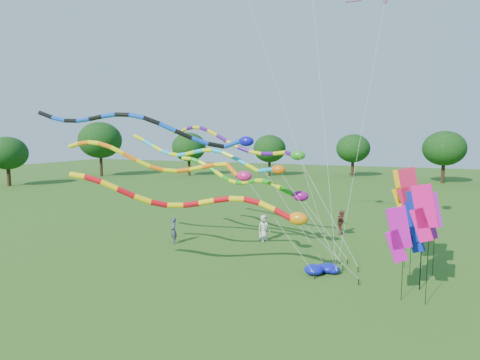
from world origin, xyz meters
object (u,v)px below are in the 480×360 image
at_px(tube_kite_red, 217,204).
at_px(tube_kite_orange, 178,164).
at_px(person_b, 174,231).
at_px(person_c, 342,222).
at_px(blue_nylon_heap, 325,270).
at_px(person_a, 264,228).

height_order(tube_kite_red, tube_kite_orange, tube_kite_orange).
bearing_deg(person_b, person_c, 79.87).
height_order(blue_nylon_heap, person_c, person_c).
distance_m(tube_kite_red, blue_nylon_heap, 6.61).
distance_m(blue_nylon_heap, person_b, 10.54).
distance_m(tube_kite_red, tube_kite_orange, 3.27).
height_order(tube_kite_orange, person_a, tube_kite_orange).
bearing_deg(tube_kite_red, person_b, 120.17).
height_order(tube_kite_orange, blue_nylon_heap, tube_kite_orange).
distance_m(tube_kite_orange, blue_nylon_heap, 9.34).
bearing_deg(person_b, person_a, 74.19).
relative_size(blue_nylon_heap, person_a, 0.78).
relative_size(person_b, person_c, 0.99).
distance_m(tube_kite_red, person_c, 12.90).
relative_size(person_a, person_b, 1.03).
height_order(person_a, person_c, person_a).
bearing_deg(blue_nylon_heap, tube_kite_orange, -164.03).
height_order(blue_nylon_heap, person_a, person_a).
bearing_deg(tube_kite_orange, person_a, 62.41).
height_order(tube_kite_red, person_a, tube_kite_red).
bearing_deg(tube_kite_orange, blue_nylon_heap, 6.30).
height_order(person_a, person_b, person_a).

